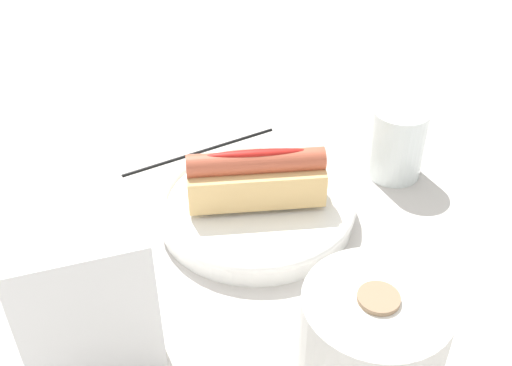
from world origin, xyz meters
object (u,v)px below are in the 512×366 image
(serving_bowl, at_px, (256,207))
(napkin_box, at_px, (89,312))
(paper_towel_roll, at_px, (368,358))
(water_glass, at_px, (396,145))
(chopstick_near, at_px, (201,150))
(hotdog_front, at_px, (256,177))

(serving_bowl, xyz_separation_m, napkin_box, (0.20, 0.15, 0.06))
(paper_towel_roll, xyz_separation_m, napkin_box, (0.19, -0.11, 0.01))
(water_glass, height_order, chopstick_near, water_glass)
(napkin_box, bearing_deg, chopstick_near, -118.43)
(serving_bowl, bearing_deg, napkin_box, 35.85)
(serving_bowl, relative_size, chopstick_near, 1.02)
(water_glass, height_order, napkin_box, napkin_box)
(hotdog_front, distance_m, water_glass, 0.19)
(serving_bowl, distance_m, paper_towel_roll, 0.26)
(serving_bowl, distance_m, chopstick_near, 0.15)
(water_glass, relative_size, chopstick_near, 0.41)
(paper_towel_roll, xyz_separation_m, chopstick_near, (0.01, -0.41, -0.06))
(paper_towel_roll, height_order, napkin_box, napkin_box)
(hotdog_front, relative_size, paper_towel_roll, 1.18)
(serving_bowl, distance_m, water_glass, 0.20)
(hotdog_front, height_order, chopstick_near, hotdog_front)
(hotdog_front, bearing_deg, serving_bowl, -99.46)
(napkin_box, bearing_deg, serving_bowl, -141.24)
(hotdog_front, bearing_deg, paper_towel_roll, 88.46)
(serving_bowl, height_order, napkin_box, napkin_box)
(water_glass, xyz_separation_m, chopstick_near, (0.21, -0.13, -0.04))
(serving_bowl, height_order, chopstick_near, serving_bowl)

